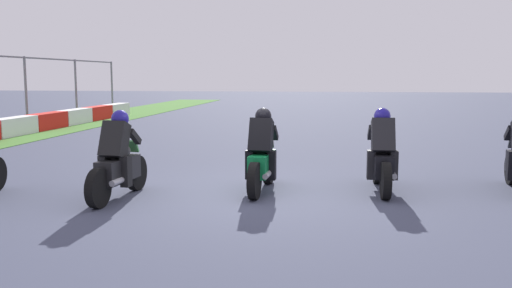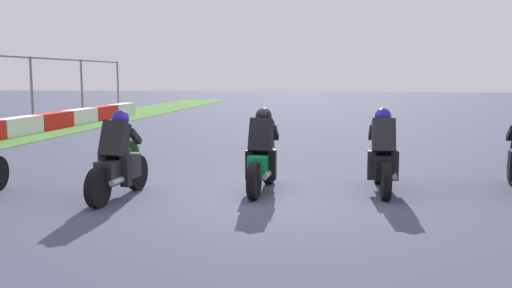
{
  "view_description": "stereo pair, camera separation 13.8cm",
  "coord_description": "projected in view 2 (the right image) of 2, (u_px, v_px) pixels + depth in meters",
  "views": [
    {
      "loc": [
        -9.44,
        -1.32,
        2.1
      ],
      "look_at": [
        -0.08,
        -0.02,
        0.9
      ],
      "focal_mm": 38.2,
      "sensor_mm": 36.0,
      "label": 1
    },
    {
      "loc": [
        -9.42,
        -1.46,
        2.1
      ],
      "look_at": [
        -0.08,
        -0.02,
        0.9
      ],
      "focal_mm": 38.2,
      "sensor_mm": 36.0,
      "label": 2
    }
  ],
  "objects": [
    {
      "name": "rider_lane_c",
      "position": [
        262.0,
        157.0,
        9.84
      ],
      "size": [
        2.04,
        0.55,
        1.51
      ],
      "rotation": [
        0.0,
        0.0,
        -0.06
      ],
      "color": "black",
      "rests_on": "ground_plane"
    },
    {
      "name": "ground_plane",
      "position": [
        256.0,
        193.0,
        9.72
      ],
      "size": [
        120.0,
        120.0,
        0.0
      ],
      "primitive_type": "plane",
      "color": "#3D4257"
    },
    {
      "name": "rider_lane_b",
      "position": [
        383.0,
        157.0,
        9.81
      ],
      "size": [
        2.04,
        0.54,
        1.51
      ],
      "rotation": [
        0.0,
        0.0,
        0.02
      ],
      "color": "black",
      "rests_on": "ground_plane"
    },
    {
      "name": "rider_lane_d",
      "position": [
        118.0,
        162.0,
        9.27
      ],
      "size": [
        2.04,
        0.55,
        1.51
      ],
      "rotation": [
        0.0,
        0.0,
        -0.08
      ],
      "color": "black",
      "rests_on": "ground_plane"
    }
  ]
}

